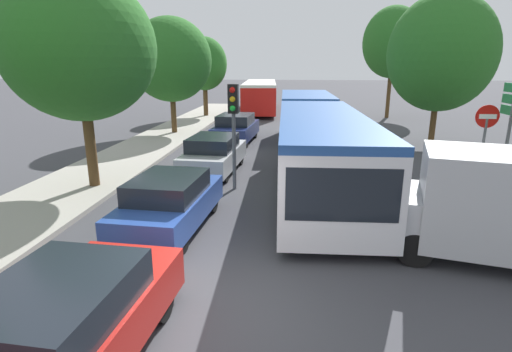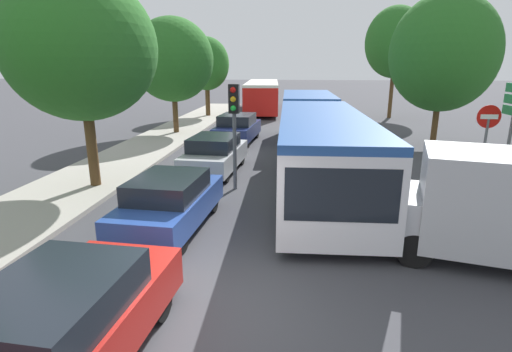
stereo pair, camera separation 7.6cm
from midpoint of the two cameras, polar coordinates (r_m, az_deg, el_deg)
ground_plane at (r=7.06m, az=-5.18°, el=-18.90°), size 200.00×200.00×0.00m
kerb_strip_left at (r=21.96m, az=-13.53°, el=4.98°), size 3.20×39.29×0.14m
articulated_bus at (r=16.09m, az=8.44°, el=6.43°), size 3.04×17.00×2.51m
city_bus_rear at (r=35.21m, az=0.98°, el=11.59°), size 3.32×11.85×2.52m
queued_car_red at (r=6.05m, az=-25.70°, el=-18.87°), size 2.02×4.23×1.43m
queued_car_blue at (r=10.15m, az=-11.99°, el=-3.65°), size 1.94×4.06×1.37m
queued_car_silver at (r=15.22m, az=-5.76°, el=3.17°), size 1.99×4.16×1.41m
queued_car_navy at (r=21.14m, az=-2.55°, el=6.86°), size 2.08×4.35×1.47m
traffic_light at (r=12.74m, az=-2.98°, el=8.93°), size 0.33×0.36×3.40m
no_entry_sign at (r=14.14m, az=30.13°, el=4.96°), size 0.70×0.08×2.82m
tree_left_mid at (r=13.74m, az=-23.77°, el=15.95°), size 4.59×4.59×6.68m
tree_left_far at (r=23.71m, az=-11.96°, el=15.65°), size 4.57×4.57×6.54m
tree_left_distant at (r=31.37m, az=-7.01°, el=15.61°), size 3.40×3.40×5.97m
tree_right_mid at (r=21.50m, az=25.54°, el=15.20°), size 4.97×4.97×7.23m
tree_right_far at (r=32.57m, az=19.53°, el=17.32°), size 4.41×4.41×8.09m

